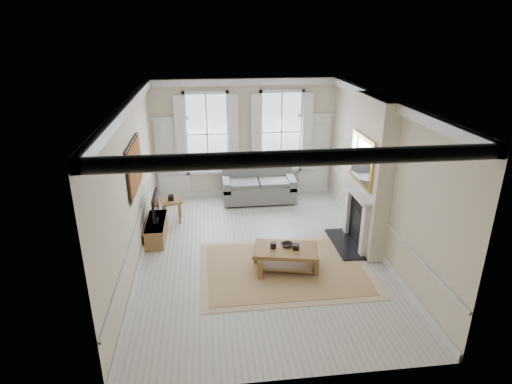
{
  "coord_description": "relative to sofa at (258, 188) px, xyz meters",
  "views": [
    {
      "loc": [
        -1.08,
        -8.24,
        4.77
      ],
      "look_at": [
        -0.02,
        0.61,
        1.25
      ],
      "focal_mm": 30.0,
      "sensor_mm": 36.0,
      "label": 1
    }
  ],
  "objects": [
    {
      "name": "right_wall",
      "position": [
        2.26,
        -3.11,
        1.33
      ],
      "size": [
        0.0,
        7.2,
        7.2
      ],
      "primitive_type": "plane",
      "rotation": [
        1.57,
        0.0,
        -1.57
      ],
      "color": "beige",
      "rests_on": "floor"
    },
    {
      "name": "bowl",
      "position": [
        0.14,
        -3.68,
        0.14
      ],
      "size": [
        0.31,
        0.31,
        0.06
      ],
      "primitive_type": "imported",
      "rotation": [
        0.0,
        0.0,
        0.4
      ],
      "color": "black",
      "rests_on": "coffee_table"
    },
    {
      "name": "door_left",
      "position": [
        -2.39,
        0.45,
        0.78
      ],
      "size": [
        0.9,
        0.08,
        2.3
      ],
      "primitive_type": "cube",
      "color": "silver",
      "rests_on": "floor"
    },
    {
      "name": "sofa",
      "position": [
        0.0,
        0.0,
        0.0
      ],
      "size": [
        2.03,
        0.99,
        0.9
      ],
      "color": "#60605D",
      "rests_on": "floor"
    },
    {
      "name": "mirror",
      "position": [
        1.87,
        -2.91,
        1.68
      ],
      "size": [
        0.06,
        1.26,
        1.06
      ],
      "primitive_type": "cube",
      "color": "gold",
      "rests_on": "chimney_breast"
    },
    {
      "name": "left_wall",
      "position": [
        -2.94,
        -3.11,
        1.33
      ],
      "size": [
        0.0,
        7.2,
        7.2
      ],
      "primitive_type": "plane",
      "rotation": [
        1.57,
        0.0,
        1.57
      ],
      "color": "beige",
      "rests_on": "floor"
    },
    {
      "name": "door_right",
      "position": [
        1.71,
        0.45,
        0.78
      ],
      "size": [
        0.9,
        0.08,
        2.3
      ],
      "primitive_type": "cube",
      "color": "silver",
      "rests_on": "floor"
    },
    {
      "name": "painting",
      "position": [
        -2.9,
        -2.81,
        1.68
      ],
      "size": [
        0.05,
        1.66,
        1.06
      ],
      "primitive_type": "cube",
      "color": "#9F5C1B",
      "rests_on": "left_wall"
    },
    {
      "name": "rug",
      "position": [
        0.09,
        -3.78,
        -0.36
      ],
      "size": [
        3.5,
        2.6,
        0.02
      ],
      "primitive_type": "cube",
      "color": "#A97F57",
      "rests_on": "floor"
    },
    {
      "name": "tv",
      "position": [
        -2.66,
        -2.08,
        0.49
      ],
      "size": [
        0.08,
        0.9,
        0.68
      ],
      "color": "black",
      "rests_on": "tv_stand"
    },
    {
      "name": "ceramic_pot_b",
      "position": [
        0.29,
        -3.83,
        0.17
      ],
      "size": [
        0.15,
        0.15,
        0.1
      ],
      "primitive_type": "cylinder",
      "color": "black",
      "rests_on": "coffee_table"
    },
    {
      "name": "back_wall",
      "position": [
        -0.34,
        0.49,
        1.33
      ],
      "size": [
        5.2,
        0.0,
        5.2
      ],
      "primitive_type": "plane",
      "rotation": [
        1.57,
        0.0,
        0.0
      ],
      "color": "beige",
      "rests_on": "floor"
    },
    {
      "name": "window_left",
      "position": [
        -1.39,
        0.44,
        1.53
      ],
      "size": [
        1.26,
        0.2,
        2.2
      ],
      "primitive_type": null,
      "color": "#B2BCC6",
      "rests_on": "back_wall"
    },
    {
      "name": "ceiling",
      "position": [
        -0.34,
        -3.11,
        3.03
      ],
      "size": [
        7.2,
        7.2,
        0.0
      ],
      "primitive_type": "plane",
      "rotation": [
        3.14,
        0.0,
        0.0
      ],
      "color": "white",
      "rests_on": "back_wall"
    },
    {
      "name": "tv_stand",
      "position": [
        -2.68,
        -2.08,
        -0.14
      ],
      "size": [
        0.42,
        1.3,
        0.46
      ],
      "primitive_type": "cube",
      "color": "brown",
      "rests_on": "floor"
    },
    {
      "name": "floor",
      "position": [
        -0.34,
        -3.11,
        -0.37
      ],
      "size": [
        7.2,
        7.2,
        0.0
      ],
      "primitive_type": "plane",
      "color": "#B7B5AD",
      "rests_on": "ground"
    },
    {
      "name": "chimney_breast",
      "position": [
        2.08,
        -2.91,
        1.33
      ],
      "size": [
        0.35,
        1.7,
        3.38
      ],
      "primitive_type": "cube",
      "color": "beige",
      "rests_on": "floor"
    },
    {
      "name": "coffee_table",
      "position": [
        0.09,
        -3.78,
        0.03
      ],
      "size": [
        1.44,
        1.02,
        0.49
      ],
      "rotation": [
        0.0,
        0.0,
        -0.22
      ],
      "color": "brown",
      "rests_on": "rug"
    },
    {
      "name": "side_table",
      "position": [
        -2.38,
        -1.1,
        0.09
      ],
      "size": [
        0.59,
        0.59,
        0.58
      ],
      "rotation": [
        0.0,
        0.0,
        0.3
      ],
      "color": "brown",
      "rests_on": "floor"
    },
    {
      "name": "window_right",
      "position": [
        0.71,
        0.44,
        1.53
      ],
      "size": [
        1.26,
        0.2,
        2.2
      ],
      "primitive_type": null,
      "color": "#B2BCC6",
      "rests_on": "back_wall"
    },
    {
      "name": "ceramic_pot_a",
      "position": [
        -0.16,
        -3.73,
        0.18
      ],
      "size": [
        0.12,
        0.12,
        0.12
      ],
      "primitive_type": "cylinder",
      "color": "black",
      "rests_on": "coffee_table"
    },
    {
      "name": "hearth",
      "position": [
        1.66,
        -2.91,
        -0.35
      ],
      "size": [
        0.55,
        1.5,
        0.05
      ],
      "primitive_type": "cube",
      "color": "black",
      "rests_on": "floor"
    },
    {
      "name": "fireplace",
      "position": [
        1.86,
        -2.91,
        0.36
      ],
      "size": [
        0.21,
        1.45,
        1.33
      ],
      "color": "silver",
      "rests_on": "floor"
    }
  ]
}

